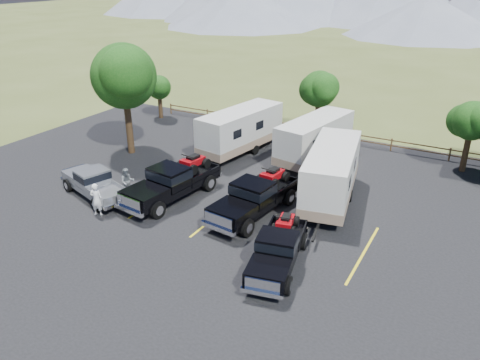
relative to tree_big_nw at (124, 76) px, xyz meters
The scene contains 17 objects.
ground 16.44m from the tree_big_nw, 35.73° to the right, with size 320.00×320.00×0.00m, color #475323.
asphalt_lot 14.99m from the tree_big_nw, 25.65° to the right, with size 44.00×34.00×0.04m, color black.
stall_lines 14.61m from the tree_big_nw, 21.83° to the right, with size 12.12×5.50×0.01m.
tree_big_nw is the anchor object (origin of this frame).
tree_ne_a 23.05m from the tree_big_nw, 20.37° to the left, with size 3.11×2.92×4.76m.
tree_north 14.61m from the tree_big_nw, 43.53° to the left, with size 3.46×3.24×5.25m.
tree_nw_small 9.15m from the tree_big_nw, 113.52° to the left, with size 2.59×2.43×3.85m.
rail_fence 18.06m from the tree_big_nw, 33.08° to the left, with size 36.12×0.12×1.00m.
rig_left 9.62m from the tree_big_nw, 32.32° to the right, with size 3.03×6.90×2.23m.
rig_center 13.62m from the tree_big_nw, 17.82° to the right, with size 2.88×6.71×2.17m.
rig_right 17.86m from the tree_big_nw, 26.87° to the right, with size 2.86×5.81×1.86m.
trailer_left 8.91m from the tree_big_nw, 29.38° to the left, with size 3.52×9.07×3.13m.
trailer_center 13.77m from the tree_big_nw, 21.90° to the left, with size 3.42×8.74×3.02m.
trailer_right 15.78m from the tree_big_nw, ahead, with size 3.74×9.28×3.21m.
pickup_silver 8.73m from the tree_big_nw, 65.04° to the right, with size 5.77×3.33×1.65m.
person_a 10.61m from the tree_big_nw, 59.65° to the right, with size 0.68×0.45×1.86m, color white.
person_b 8.59m from the tree_big_nw, 50.28° to the right, with size 0.81×0.63×1.67m, color slate.
Camera 1 is at (9.95, -15.11, 12.31)m, focal length 35.00 mm.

